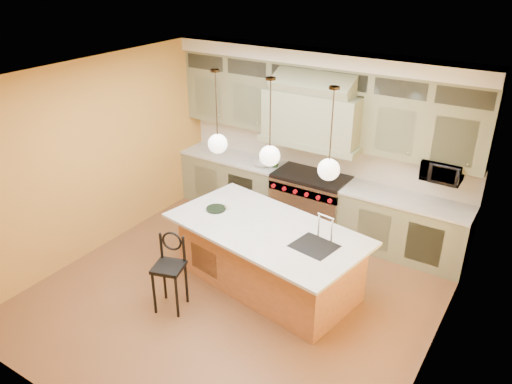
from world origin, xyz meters
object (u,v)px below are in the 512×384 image
Objects in this scene: kitchen_island at (269,255)px; microwave at (442,170)px; range at (310,201)px; counter_stool at (170,268)px.

microwave is at bearing 56.99° from kitchen_island.
kitchen_island is 5.25× the size of microwave.
range is 1.75m from kitchen_island.
counter_stool is at bearing -101.15° from range.
kitchen_island is at bearing -132.78° from microwave.
microwave is (1.95, 0.11, 0.96)m from range.
range is at bearing -176.88° from microwave.
microwave is (1.70, 1.84, 0.98)m from kitchen_island.
kitchen_island is 1.36m from counter_stool.
range is 0.42× the size of kitchen_island.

